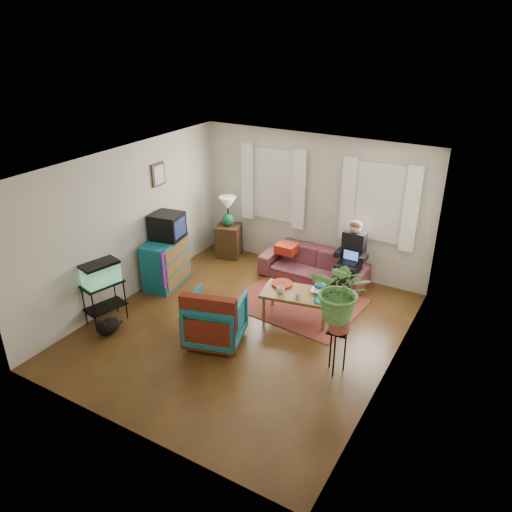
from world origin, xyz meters
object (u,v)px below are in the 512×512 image
Objects in this scene: dresser at (166,262)px; plant_stand at (337,351)px; coffee_table at (297,305)px; sofa at (314,261)px; armchair at (216,317)px; aquarium_stand at (105,303)px; side_table at (229,241)px.

dresser is 3.73m from plant_stand.
dresser reaches higher than coffee_table.
coffee_table is 1.45m from plant_stand.
sofa is 2.39× the size of armchair.
aquarium_stand is (-2.27, -2.96, -0.04)m from sofa.
dresser reaches higher than plant_stand.
side_table is at bearing 136.90° from coffee_table.
dresser reaches higher than side_table.
armchair is at bearing -40.32° from dresser.
coffee_table is (0.77, 1.19, -0.18)m from armchair.
aquarium_stand is at bearing -2.03° from armchair.
plant_stand is at bearing -59.10° from sofa.
side_table reaches higher than coffee_table.
sofa is 1.37m from coffee_table.
side_table is 0.96× the size of aquarium_stand.
aquarium_stand is at bearing -127.24° from sofa.
side_table is at bearing 177.35° from sofa.
aquarium_stand is (-0.35, -3.06, 0.01)m from side_table.
aquarium_stand reaches higher than coffee_table.
dresser is at bearing 104.20° from aquarium_stand.
aquarium_stand is at bearing -169.91° from plant_stand.
side_table is 1.59m from dresser.
armchair reaches higher than side_table.
armchair is at bearing -60.82° from side_table.
dresser is (-2.26, -1.45, 0.05)m from sofa.
dresser is at bearing -46.42° from armchair.
armchair is at bearing 28.42° from aquarium_stand.
coffee_table is at bearing -32.58° from side_table.
sofa is 2.56m from armchair.
armchair is at bearing -133.41° from coffee_table.
side_table is (-1.92, 0.10, -0.05)m from sofa.
sofa is 2.82× the size of aquarium_stand.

